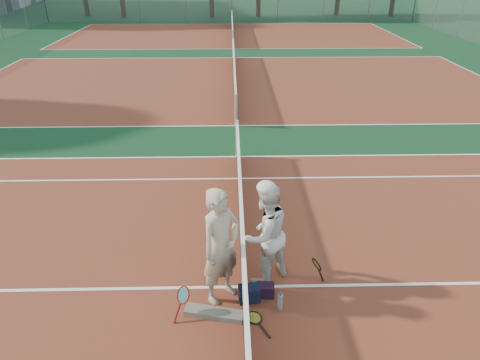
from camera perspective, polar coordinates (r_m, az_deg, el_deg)
name	(u,v)px	position (r m, az deg, el deg)	size (l,w,h in m)	color
ground	(243,287)	(7.74, 0.35, -14.08)	(130.00, 130.00, 0.00)	#0D321A
court_main	(243,287)	(7.73, 0.35, -14.06)	(23.77, 10.97, 0.01)	maroon
court_far_a	(234,83)	(19.94, -0.76, 12.78)	(23.77, 10.97, 0.01)	maroon
court_far_b	(232,34)	(33.16, -1.03, 18.83)	(23.77, 10.97, 0.01)	maroon
net_main	(243,264)	(7.41, 0.36, -11.14)	(0.10, 10.98, 1.02)	black
net_far_a	(234,72)	(19.81, -0.77, 14.20)	(0.10, 10.98, 1.02)	black
net_far_b	(232,27)	(33.09, -1.03, 19.70)	(0.10, 10.98, 1.02)	black
fence_back	(232,3)	(39.93, -1.12, 22.51)	(32.00, 0.06, 3.00)	slate
player_a	(221,247)	(6.93, -2.56, -8.87)	(0.75, 0.49, 2.06)	#C5B398
player_b	(265,234)	(7.36, 3.33, -7.21)	(0.92, 0.72, 1.90)	silver
racket_red	(184,302)	(7.14, -7.52, -15.82)	(0.34, 0.27, 0.53)	maroon
racket_black_held	(316,271)	(7.72, 10.09, -11.92)	(0.26, 0.27, 0.56)	black
racket_spare	(254,318)	(7.20, 1.90, -17.86)	(0.60, 0.27, 0.03)	black
sports_bag_navy	(249,294)	(7.41, 1.21, -14.91)	(0.35, 0.24, 0.27)	black
sports_bag_purple	(266,290)	(7.51, 3.42, -14.47)	(0.29, 0.20, 0.24)	black
net_cover_canvas	(214,313)	(7.22, -3.46, -17.31)	(0.97, 0.22, 0.10)	#635E59
water_bottle	(280,302)	(7.28, 5.37, -15.86)	(0.09, 0.09, 0.30)	#C4DDF9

